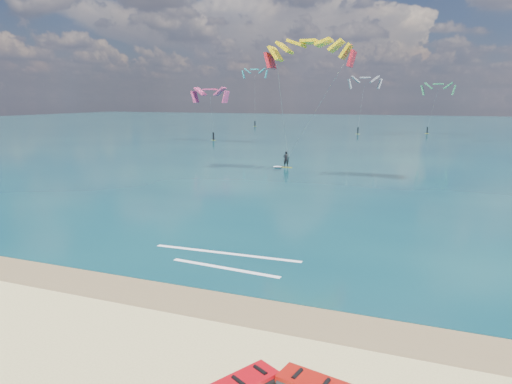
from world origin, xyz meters
TOP-DOWN VIEW (x-y plane):
  - ground at (0.00, 40.00)m, footprint 320.00×320.00m
  - wet_sand_strip at (0.00, 3.00)m, footprint 320.00×2.40m
  - sea at (0.00, 104.00)m, footprint 320.00×200.00m
  - kitesurfer_main at (-1.69, 32.29)m, footprint 10.84×8.13m
  - shoreline_foam at (2.02, 7.36)m, footprint 7.46×2.36m
  - distant_kites at (-5.68, 82.87)m, footprint 66.09×43.81m

SIDE VIEW (x-z plane):
  - ground at x=0.00m, z-range 0.00..0.00m
  - wet_sand_strip at x=0.00m, z-range 0.00..0.01m
  - sea at x=0.00m, z-range 0.00..0.04m
  - shoreline_foam at x=2.02m, z-range 0.04..0.05m
  - distant_kites at x=-5.68m, z-range -1.61..12.94m
  - kitesurfer_main at x=-1.69m, z-range 0.13..13.88m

